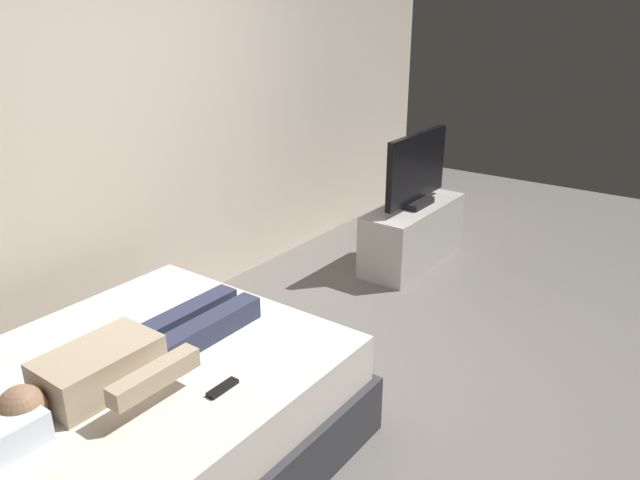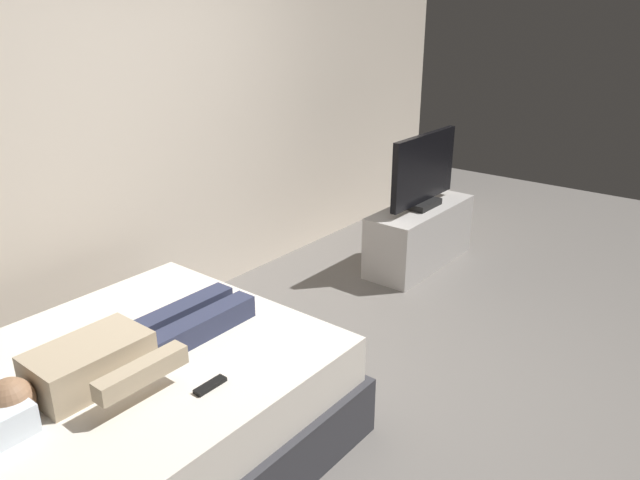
{
  "view_description": "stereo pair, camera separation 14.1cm",
  "coord_description": "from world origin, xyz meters",
  "px_view_note": "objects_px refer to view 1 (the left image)",
  "views": [
    {
      "loc": [
        -2.28,
        -1.4,
        2.01
      ],
      "look_at": [
        0.46,
        0.6,
        0.69
      ],
      "focal_mm": 33.77,
      "sensor_mm": 36.0,
      "label": 1
    },
    {
      "loc": [
        -2.2,
        -1.51,
        2.01
      ],
      "look_at": [
        0.46,
        0.6,
        0.69
      ],
      "focal_mm": 33.77,
      "sensor_mm": 36.0,
      "label": 2
    }
  ],
  "objects_px": {
    "tv_stand": "(413,234)",
    "person": "(128,357)",
    "bed": "(126,426)",
    "remote": "(223,388)",
    "tv": "(417,171)"
  },
  "relations": [
    {
      "from": "person",
      "to": "remote",
      "type": "xyz_separation_m",
      "value": [
        0.15,
        -0.4,
        -0.07
      ]
    },
    {
      "from": "bed",
      "to": "remote",
      "type": "xyz_separation_m",
      "value": [
        0.18,
        -0.45,
        0.29
      ]
    },
    {
      "from": "remote",
      "to": "bed",
      "type": "bearing_deg",
      "value": 111.81
    },
    {
      "from": "bed",
      "to": "tv_stand",
      "type": "height_order",
      "value": "bed"
    },
    {
      "from": "bed",
      "to": "tv",
      "type": "relative_size",
      "value": 2.17
    },
    {
      "from": "bed",
      "to": "person",
      "type": "xyz_separation_m",
      "value": [
        0.03,
        -0.04,
        0.36
      ]
    },
    {
      "from": "person",
      "to": "tv_stand",
      "type": "relative_size",
      "value": 1.15
    },
    {
      "from": "person",
      "to": "tv_stand",
      "type": "xyz_separation_m",
      "value": [
        2.92,
        0.17,
        -0.37
      ]
    },
    {
      "from": "person",
      "to": "tv",
      "type": "distance_m",
      "value": 2.93
    },
    {
      "from": "bed",
      "to": "remote",
      "type": "bearing_deg",
      "value": -68.19
    },
    {
      "from": "bed",
      "to": "remote",
      "type": "distance_m",
      "value": 0.56
    },
    {
      "from": "bed",
      "to": "person",
      "type": "bearing_deg",
      "value": -57.3
    },
    {
      "from": "person",
      "to": "tv",
      "type": "relative_size",
      "value": 1.43
    },
    {
      "from": "person",
      "to": "tv_stand",
      "type": "distance_m",
      "value": 2.95
    },
    {
      "from": "tv_stand",
      "to": "person",
      "type": "bearing_deg",
      "value": -176.69
    }
  ]
}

